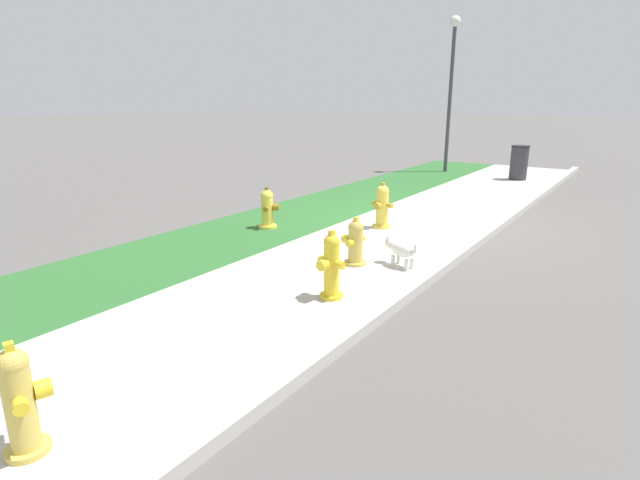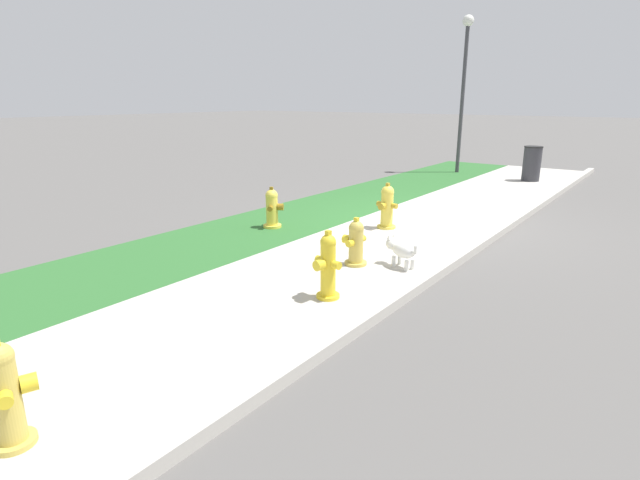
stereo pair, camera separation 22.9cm
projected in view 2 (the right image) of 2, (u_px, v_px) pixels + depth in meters
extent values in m
plane|color=#5B5956|center=(429.00, 223.00, 9.10)|extent=(120.00, 120.00, 0.00)
cube|color=#BCB7AD|center=(429.00, 223.00, 9.09)|extent=(18.00, 2.41, 0.01)
cube|color=#2D662D|center=(328.00, 207.00, 10.38)|extent=(18.00, 2.10, 0.01)
cube|color=#BCB7AD|center=(500.00, 230.00, 8.35)|extent=(18.00, 0.16, 0.12)
cylinder|color=gold|center=(356.00, 263.00, 6.79)|extent=(0.30, 0.30, 0.05)
cylinder|color=gold|center=(356.00, 245.00, 6.72)|extent=(0.20, 0.20, 0.47)
sphere|color=gold|center=(356.00, 228.00, 6.66)|extent=(0.21, 0.21, 0.21)
cube|color=yellow|center=(356.00, 220.00, 6.63)|extent=(0.06, 0.06, 0.06)
cylinder|color=yellow|center=(350.00, 243.00, 6.60)|extent=(0.09, 0.09, 0.09)
cylinder|color=yellow|center=(362.00, 239.00, 6.82)|extent=(0.09, 0.09, 0.09)
cylinder|color=yellow|center=(347.00, 239.00, 6.79)|extent=(0.12, 0.10, 0.12)
cylinder|color=gold|center=(15.00, 442.00, 3.27)|extent=(0.28, 0.28, 0.05)
cylinder|color=gold|center=(6.00, 399.00, 3.18)|extent=(0.18, 0.18, 0.59)
cylinder|color=yellow|center=(3.00, 380.00, 3.27)|extent=(0.12, 0.12, 0.09)
cylinder|color=yellow|center=(5.00, 400.00, 3.05)|extent=(0.12, 0.12, 0.09)
cylinder|color=yellow|center=(29.00, 383.00, 3.23)|extent=(0.14, 0.15, 0.12)
cylinder|color=yellow|center=(328.00, 296.00, 5.67)|extent=(0.26, 0.26, 0.05)
cylinder|color=yellow|center=(328.00, 269.00, 5.58)|extent=(0.17, 0.17, 0.61)
sphere|color=yellow|center=(328.00, 242.00, 5.49)|extent=(0.18, 0.18, 0.18)
cube|color=yellow|center=(328.00, 233.00, 5.46)|extent=(0.06, 0.06, 0.06)
cylinder|color=yellow|center=(336.00, 265.00, 5.47)|extent=(0.10, 0.10, 0.09)
cylinder|color=yellow|center=(320.00, 260.00, 5.65)|extent=(0.10, 0.10, 0.09)
cylinder|color=yellow|center=(319.00, 265.00, 5.47)|extent=(0.12, 0.14, 0.12)
cylinder|color=yellow|center=(272.00, 226.00, 8.77)|extent=(0.32, 0.32, 0.05)
cylinder|color=yellow|center=(272.00, 210.00, 8.69)|extent=(0.21, 0.21, 0.52)
sphere|color=yellow|center=(272.00, 196.00, 8.62)|extent=(0.22, 0.22, 0.22)
cube|color=olive|center=(271.00, 188.00, 8.59)|extent=(0.08, 0.08, 0.06)
cylinder|color=olive|center=(274.00, 205.00, 8.82)|extent=(0.12, 0.12, 0.09)
cylinder|color=olive|center=(270.00, 209.00, 8.54)|extent=(0.12, 0.12, 0.09)
cylinder|color=olive|center=(281.00, 207.00, 8.66)|extent=(0.15, 0.15, 0.12)
cylinder|color=yellow|center=(386.00, 227.00, 8.71)|extent=(0.33, 0.33, 0.05)
cylinder|color=yellow|center=(387.00, 209.00, 8.62)|extent=(0.21, 0.21, 0.59)
sphere|color=yellow|center=(388.00, 192.00, 8.54)|extent=(0.22, 0.22, 0.22)
cube|color=#B29323|center=(388.00, 185.00, 8.50)|extent=(0.06, 0.06, 0.06)
cylinder|color=#B29323|center=(395.00, 206.00, 8.51)|extent=(0.10, 0.10, 0.09)
cylinder|color=#B29323|center=(380.00, 204.00, 8.69)|extent=(0.10, 0.10, 0.09)
cylinder|color=#B29323|center=(382.00, 206.00, 8.49)|extent=(0.11, 0.13, 0.12)
ellipsoid|color=white|center=(404.00, 250.00, 6.60)|extent=(0.31, 0.43, 0.20)
sphere|color=white|center=(392.00, 244.00, 6.77)|extent=(0.16, 0.16, 0.16)
sphere|color=black|center=(388.00, 243.00, 6.84)|extent=(0.03, 0.03, 0.03)
cone|color=white|center=(389.00, 237.00, 6.73)|extent=(0.07, 0.07, 0.07)
cone|color=white|center=(394.00, 236.00, 6.78)|extent=(0.07, 0.07, 0.07)
cylinder|color=white|center=(394.00, 261.00, 6.71)|extent=(0.06, 0.06, 0.15)
cylinder|color=white|center=(400.00, 260.00, 6.77)|extent=(0.06, 0.06, 0.15)
cylinder|color=white|center=(406.00, 266.00, 6.52)|extent=(0.06, 0.06, 0.15)
cylinder|color=white|center=(412.00, 265.00, 6.58)|extent=(0.06, 0.06, 0.15)
cylinder|color=white|center=(415.00, 250.00, 6.42)|extent=(0.05, 0.05, 0.11)
cylinder|color=#3D3D42|center=(462.00, 101.00, 14.72)|extent=(0.11, 0.11, 4.21)
sphere|color=silver|center=(468.00, 21.00, 14.11)|extent=(0.32, 0.32, 0.32)
cylinder|color=#333338|center=(532.00, 164.00, 13.54)|extent=(0.46, 0.46, 0.91)
cylinder|color=black|center=(534.00, 147.00, 13.41)|extent=(0.49, 0.49, 0.03)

